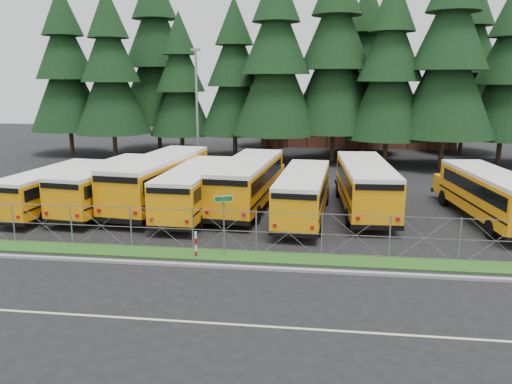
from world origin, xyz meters
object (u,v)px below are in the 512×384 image
(bus_5, at_px, (304,195))
(bus_6, at_px, (364,187))
(bus_4, at_px, (249,184))
(bus_0, at_px, (56,190))
(light_standard, at_px, (197,109))
(bus_1, at_px, (111,187))
(street_sign, at_px, (224,213))
(striped_bollard, at_px, (196,245))
(bus_2, at_px, (162,181))
(bus_3, at_px, (197,190))
(bus_east, at_px, (488,197))

(bus_5, distance_m, bus_6, 4.10)
(bus_4, relative_size, bus_6, 1.01)
(bus_0, bearing_deg, bus_6, 12.62)
(bus_4, height_order, bus_5, bus_4)
(bus_5, height_order, light_standard, light_standard)
(bus_1, distance_m, bus_4, 8.46)
(bus_6, bearing_deg, bus_0, -175.92)
(street_sign, relative_size, striped_bollard, 2.34)
(bus_4, xyz_separation_m, bus_6, (7.00, 0.00, -0.02))
(bus_4, bearing_deg, bus_5, -25.36)
(striped_bollard, bearing_deg, bus_4, 82.90)
(bus_2, bearing_deg, light_standard, 96.87)
(striped_bollard, bearing_deg, bus_1, 133.18)
(bus_0, relative_size, striped_bollard, 8.23)
(bus_4, height_order, light_standard, light_standard)
(bus_2, xyz_separation_m, striped_bollard, (4.35, -8.77, -1.00))
(bus_4, relative_size, light_standard, 1.15)
(bus_5, bearing_deg, bus_4, 153.19)
(bus_5, bearing_deg, street_sign, -112.60)
(bus_3, relative_size, light_standard, 1.06)
(bus_4, bearing_deg, bus_0, -163.79)
(bus_5, bearing_deg, bus_3, -178.85)
(bus_0, height_order, striped_bollard, bus_0)
(bus_3, height_order, bus_6, bus_6)
(bus_east, bearing_deg, striped_bollard, -158.90)
(bus_5, relative_size, bus_east, 0.97)
(bus_3, xyz_separation_m, striped_bollard, (1.75, -7.34, -0.81))
(light_standard, bearing_deg, bus_2, -89.73)
(bus_5, height_order, striped_bollard, bus_5)
(bus_1, height_order, bus_5, bus_1)
(street_sign, bearing_deg, bus_6, 51.79)
(bus_2, distance_m, striped_bollard, 9.84)
(bus_3, xyz_separation_m, bus_4, (2.88, 1.74, 0.11))
(bus_3, distance_m, bus_4, 3.37)
(bus_1, distance_m, bus_5, 11.81)
(bus_2, bearing_deg, bus_6, 8.04)
(bus_2, xyz_separation_m, bus_east, (19.16, -1.01, -0.17))
(bus_4, distance_m, street_sign, 8.78)
(light_standard, bearing_deg, bus_4, -59.73)
(bus_0, height_order, bus_3, bus_3)
(street_sign, bearing_deg, striped_bollard, -165.43)
(bus_3, distance_m, bus_6, 10.03)
(bus_0, bearing_deg, street_sign, -23.71)
(bus_6, bearing_deg, bus_1, -177.54)
(bus_0, distance_m, bus_5, 14.92)
(bus_6, height_order, light_standard, light_standard)
(bus_6, xyz_separation_m, bus_east, (6.68, -1.32, -0.08))
(bus_0, bearing_deg, bus_3, 8.91)
(bus_1, distance_m, bus_east, 22.02)
(light_standard, bearing_deg, bus_6, -37.09)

